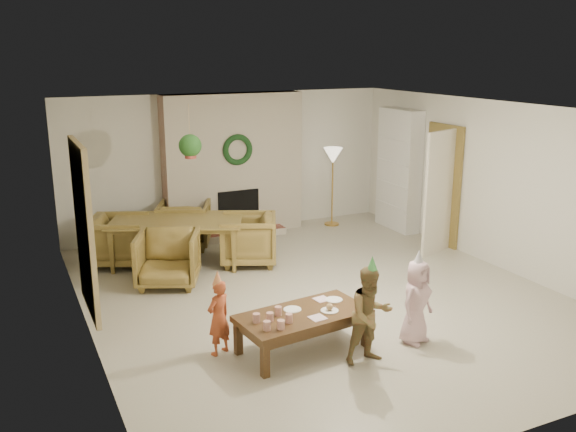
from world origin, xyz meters
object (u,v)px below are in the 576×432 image
dining_chair_near (168,259)px  dining_chair_far (184,224)px  coffee_table_top (303,316)px  child_pink (416,302)px  dining_table (177,242)px  dining_chair_right (248,239)px  child_red (219,318)px  dining_chair_left (120,241)px  child_plaid (370,315)px

dining_chair_near → dining_chair_far: bearing=90.0°
coffee_table_top → child_pink: child_pink is taller
dining_chair_near → child_pink: (2.07, -2.94, 0.10)m
dining_table → dining_chair_right: size_ratio=2.34×
dining_chair_right → dining_table: bearing=-90.0°
child_red → dining_chair_near: bearing=-116.1°
dining_chair_left → child_red: child_red is taller
dining_chair_far → dining_chair_near: bearing=90.0°
dining_chair_near → child_pink: child_pink is taller
dining_chair_near → child_plaid: size_ratio=0.80×
child_plaid → dining_table: bearing=104.5°
dining_chair_left → child_pink: child_pink is taller
dining_chair_right → coffee_table_top: dining_chair_right is taller
dining_chair_near → dining_chair_left: (-0.45, 1.16, 0.00)m
dining_chair_far → child_pink: 4.75m
dining_table → child_plaid: 4.05m
child_pink → dining_chair_right: bearing=81.0°
dining_chair_left → child_pink: (2.52, -4.10, 0.10)m
child_pink → dining_chair_far: bearing=85.5°
child_red → child_pink: (2.10, -0.68, 0.06)m
dining_chair_left → coffee_table_top: bearing=-137.4°
dining_chair_right → child_plaid: 3.48m
dining_chair_right → coffee_table_top: 2.99m
dining_chair_far → dining_chair_right: bearing=141.3°
dining_chair_right → child_pink: size_ratio=0.88×
dining_chair_far → coffee_table_top: dining_chair_far is taller
dining_chair_near → child_plaid: child_plaid is taller
dining_chair_near → dining_chair_right: bearing=38.7°
dining_chair_left → child_pink: bearing=-124.8°
coffee_table_top → dining_table: bearing=91.4°
dining_chair_near → dining_chair_right: 1.40m
dining_chair_far → child_red: bearing=102.8°
dining_chair_right → child_plaid: bearing=23.5°
dining_chair_near → child_pink: size_ratio=0.88×
dining_chair_far → child_pink: (1.37, -4.55, 0.10)m
dining_chair_right → dining_chair_near: bearing=-51.3°
dining_chair_left → dining_table: bearing=-90.0°
dining_chair_left → child_red: size_ratio=1.01×
dining_chair_right → child_pink: child_pink is taller
coffee_table_top → child_plaid: child_plaid is taller
dining_chair_far → dining_chair_left: (-1.16, -0.45, 0.00)m
dining_chair_far → child_red: 3.94m
dining_chair_far → dining_table: bearing=90.0°
dining_table → dining_chair_far: (0.35, 0.80, 0.04)m
coffee_table_top → dining_chair_left: bearing=102.3°
dining_chair_near → child_red: size_ratio=1.01×
dining_chair_far → coffee_table_top: bearing=115.4°
coffee_table_top → child_plaid: bearing=-52.9°
dining_chair_near → child_red: bearing=-67.2°
dining_chair_right → child_pink: bearing=35.8°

